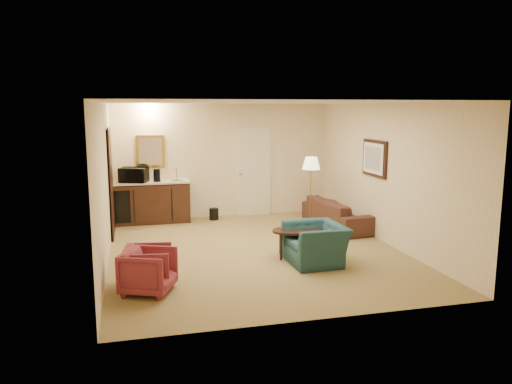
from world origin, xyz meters
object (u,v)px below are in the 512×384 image
at_px(wetbar_cabinet, 153,202).
at_px(floor_lamp, 311,190).
at_px(sofa, 339,209).
at_px(rose_chair_near, 148,265).
at_px(coffee_table, 297,243).
at_px(rose_chair_far, 148,269).
at_px(coffee_maker, 157,175).
at_px(microwave, 134,173).
at_px(waste_bin, 214,214).
at_px(teal_armchair, 316,237).

distance_m(wetbar_cabinet, floor_lamp, 3.48).
height_order(wetbar_cabinet, sofa, wetbar_cabinet).
bearing_deg(rose_chair_near, floor_lamp, -40.13).
xyz_separation_m(sofa, coffee_table, (-1.55, -1.84, -0.15)).
distance_m(sofa, rose_chair_far, 4.98).
bearing_deg(wetbar_cabinet, coffee_maker, -40.50).
relative_size(wetbar_cabinet, microwave, 2.86).
bearing_deg(coffee_table, sofa, 49.85).
xyz_separation_m(waste_bin, microwave, (-1.73, 0.01, 0.98)).
bearing_deg(rose_chair_far, microwave, 24.76).
xyz_separation_m(rose_chair_near, floor_lamp, (3.60, 3.21, 0.40)).
height_order(rose_chair_near, coffee_maker, coffee_maker).
bearing_deg(rose_chair_near, sofa, -48.10).
relative_size(teal_armchair, microwave, 1.73).
height_order(rose_chair_far, coffee_table, rose_chair_far).
bearing_deg(sofa, teal_armchair, 143.01).
bearing_deg(rose_chair_near, waste_bin, -13.37).
bearing_deg(waste_bin, teal_armchair, -72.85).
bearing_deg(waste_bin, sofa, -28.86).
xyz_separation_m(sofa, waste_bin, (-2.45, 1.35, -0.26)).
bearing_deg(waste_bin, coffee_maker, -179.01).
bearing_deg(coffee_table, floor_lamp, 64.84).
xyz_separation_m(sofa, microwave, (-4.18, 1.36, 0.72)).
height_order(coffee_table, microwave, microwave).
bearing_deg(coffee_table, waste_bin, 105.77).
height_order(wetbar_cabinet, floor_lamp, floor_lamp).
height_order(coffee_table, waste_bin, coffee_table).
relative_size(rose_chair_far, coffee_maker, 2.41).
bearing_deg(sofa, wetbar_cabinet, 64.15).
distance_m(sofa, coffee_maker, 3.98).
bearing_deg(coffee_maker, sofa, -36.22).
relative_size(sofa, teal_armchair, 2.03).
distance_m(sofa, waste_bin, 2.81).
bearing_deg(wetbar_cabinet, rose_chair_far, -93.31).
relative_size(sofa, microwave, 3.51).
height_order(coffee_table, floor_lamp, floor_lamp).
height_order(sofa, coffee_table, sofa).
relative_size(coffee_table, microwave, 1.49).
bearing_deg(wetbar_cabinet, microwave, -171.13).
bearing_deg(rose_chair_far, floor_lamp, -23.59).
xyz_separation_m(floor_lamp, waste_bin, (-2.00, 0.85, -0.60)).
xyz_separation_m(microwave, coffee_maker, (0.49, -0.03, -0.06)).
height_order(rose_chair_far, floor_lamp, floor_lamp).
bearing_deg(rose_chair_far, sofa, -31.38).
bearing_deg(coffee_table, wetbar_cabinet, 124.63).
relative_size(teal_armchair, coffee_maker, 3.59).
height_order(sofa, coffee_maker, coffee_maker).
xyz_separation_m(rose_chair_far, coffee_table, (2.50, 1.06, -0.09)).
bearing_deg(waste_bin, microwave, 179.65).
xyz_separation_m(wetbar_cabinet, rose_chair_near, (-0.25, -4.12, -0.13)).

